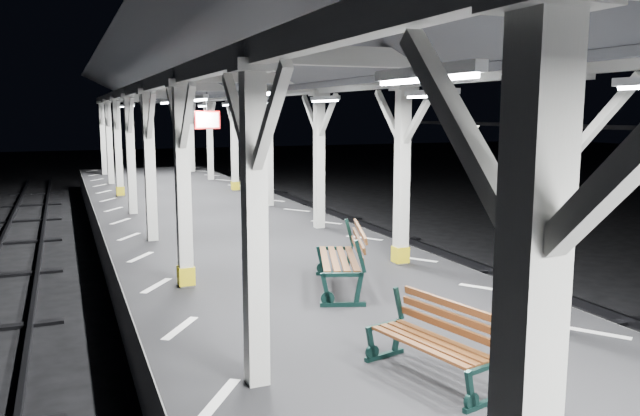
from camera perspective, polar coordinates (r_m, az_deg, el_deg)
ground at (r=9.59m, az=2.62°, el=-14.68°), size 120.00×120.00×0.00m
platform at (r=9.40m, az=2.64°, el=-11.88°), size 6.00×50.00×1.00m
hazard_stripes_left at (r=8.54m, az=-12.66°, el=-10.66°), size 1.00×48.00×0.01m
hazard_stripes_right at (r=10.48m, az=14.99°, el=-7.11°), size 1.00×48.00×0.01m
track_right at (r=12.41m, az=24.35°, el=-9.57°), size 2.20×60.00×0.16m
canopy at (r=8.82m, az=2.89°, el=13.63°), size 5.40×49.00×4.65m
bench_near at (r=6.85m, az=10.63°, el=-11.63°), size 0.87×1.61×0.83m
bench_mid at (r=9.95m, az=2.36°, el=-4.47°), size 1.28×1.98×1.01m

